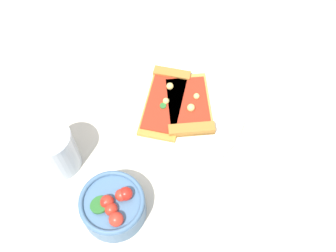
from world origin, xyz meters
The scene contains 7 objects.
ground_plane centered at (0.00, 0.00, 0.00)m, with size 2.40×2.40×0.00m, color beige.
plate centered at (0.01, -0.02, 0.01)m, with size 0.28×0.28×0.01m, color white.
pizza_slice_near centered at (0.01, -0.05, 0.02)m, with size 0.18×0.14×0.02m.
pizza_slice_far centered at (0.00, 0.00, 0.02)m, with size 0.16×0.16×0.02m.
salad_bowl centered at (0.24, 0.03, 0.03)m, with size 0.11×0.11×0.07m.
soda_glass centered at (0.23, -0.12, 0.05)m, with size 0.08×0.08×0.11m.
paper_napkin centered at (-0.24, 0.11, 0.00)m, with size 0.11×0.12×0.00m, color silver.
Camera 1 is at (0.35, 0.23, 0.70)m, focal length 43.75 mm.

